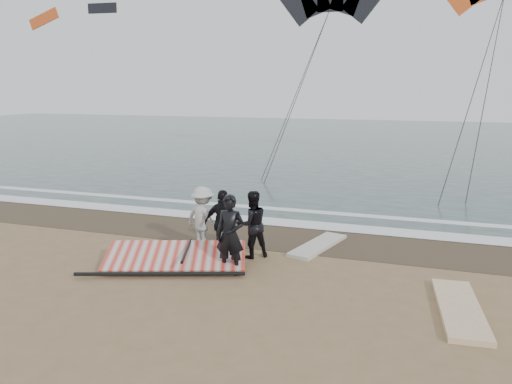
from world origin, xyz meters
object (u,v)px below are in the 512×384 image
(board_cream, at_px, (318,245))
(sail_rig, at_px, (176,257))
(man_main, at_px, (230,235))
(board_white, at_px, (460,309))

(board_cream, xyz_separation_m, sail_rig, (-3.02, -2.46, 0.14))
(man_main, relative_size, sail_rig, 0.51)
(board_cream, relative_size, sail_rig, 0.64)
(board_white, relative_size, board_cream, 1.15)
(board_cream, bearing_deg, man_main, -105.56)
(board_cream, bearing_deg, board_white, -26.47)
(board_white, relative_size, sail_rig, 0.74)
(man_main, height_order, board_white, man_main)
(man_main, relative_size, board_white, 0.69)
(board_white, distance_m, board_cream, 4.57)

